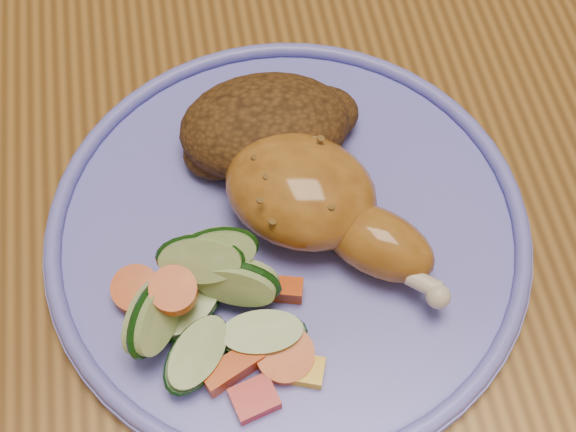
% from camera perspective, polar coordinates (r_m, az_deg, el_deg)
% --- Properties ---
extents(ground, '(4.00, 4.00, 0.00)m').
position_cam_1_polar(ground, '(1.25, 3.80, -12.04)').
color(ground, brown).
rests_on(ground, ground).
extents(dining_table, '(0.90, 1.40, 0.75)m').
position_cam_1_polar(dining_table, '(0.65, 7.19, 6.74)').
color(dining_table, brown).
rests_on(dining_table, ground).
extents(plate, '(0.29, 0.29, 0.01)m').
position_cam_1_polar(plate, '(0.49, 0.00, -1.25)').
color(plate, '#6869DD').
rests_on(plate, dining_table).
extents(plate_rim, '(0.29, 0.29, 0.01)m').
position_cam_1_polar(plate_rim, '(0.48, 0.00, -0.61)').
color(plate_rim, '#6869DD').
rests_on(plate_rim, plate).
extents(chicken_leg, '(0.14, 0.14, 0.05)m').
position_cam_1_polar(chicken_leg, '(0.46, 2.21, 0.92)').
color(chicken_leg, '#A76923').
rests_on(chicken_leg, plate).
extents(rice_pilaf, '(0.11, 0.08, 0.05)m').
position_cam_1_polar(rice_pilaf, '(0.50, -1.40, 6.36)').
color(rice_pilaf, '#4C2E13').
rests_on(rice_pilaf, plate).
extents(vegetable_pile, '(0.11, 0.11, 0.06)m').
position_cam_1_polar(vegetable_pile, '(0.44, -5.49, -6.38)').
color(vegetable_pile, '#A50A05').
rests_on(vegetable_pile, plate).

